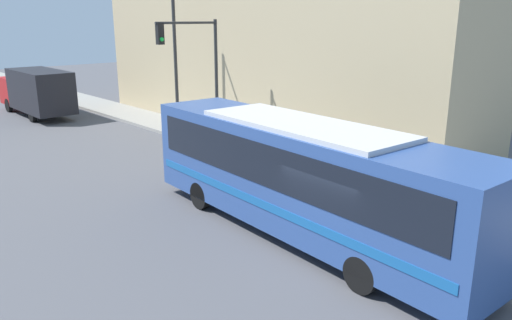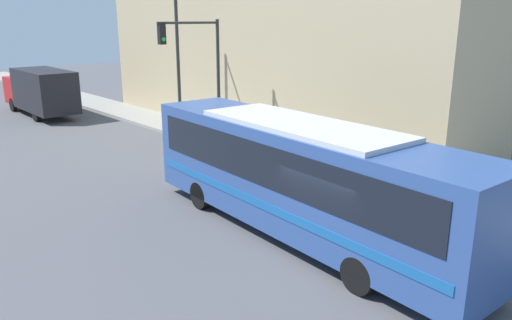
% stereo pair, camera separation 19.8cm
% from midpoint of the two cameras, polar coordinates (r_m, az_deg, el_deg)
% --- Properties ---
extents(ground_plane, '(120.00, 120.00, 0.00)m').
position_cam_midpoint_polar(ground_plane, '(13.44, 8.59, -11.38)').
color(ground_plane, '#515156').
extents(sidewalk, '(2.74, 70.00, 0.17)m').
position_cam_midpoint_polar(sidewalk, '(31.97, -12.76, 4.65)').
color(sidewalk, gray).
rests_on(sidewalk, ground_plane).
extents(building_facade, '(6.00, 24.97, 11.36)m').
position_cam_midpoint_polar(building_facade, '(28.68, 1.17, 15.05)').
color(building_facade, tan).
rests_on(building_facade, ground_plane).
extents(city_bus, '(3.07, 11.73, 3.37)m').
position_cam_midpoint_polar(city_bus, '(14.14, 4.72, -1.40)').
color(city_bus, '#2D4C8C').
rests_on(city_bus, ground_plane).
extents(delivery_truck, '(2.34, 7.85, 2.98)m').
position_cam_midpoint_polar(delivery_truck, '(35.30, -23.98, 7.26)').
color(delivery_truck, black).
rests_on(delivery_truck, ground_plane).
extents(fire_hydrant, '(0.22, 0.29, 0.72)m').
position_cam_midpoint_polar(fire_hydrant, '(19.71, 7.56, -0.69)').
color(fire_hydrant, gold).
rests_on(fire_hydrant, sidewalk).
extents(traffic_light_pole, '(3.28, 0.35, 5.89)m').
position_cam_midpoint_polar(traffic_light_pole, '(23.60, -6.90, 11.09)').
color(traffic_light_pole, '#2D2D2D').
rests_on(traffic_light_pole, sidewalk).
extents(parking_meter, '(0.14, 0.14, 1.33)m').
position_cam_midpoint_polar(parking_meter, '(22.35, -0.36, 2.87)').
color(parking_meter, '#2D2D2D').
rests_on(parking_meter, sidewalk).
extents(street_lamp, '(2.62, 0.28, 7.23)m').
position_cam_midpoint_polar(street_lamp, '(27.07, -10.07, 12.20)').
color(street_lamp, '#2D2D2D').
rests_on(street_lamp, sidewalk).
extents(pedestrian_near_corner, '(0.34, 0.34, 1.70)m').
position_cam_midpoint_polar(pedestrian_near_corner, '(19.28, 12.73, 0.23)').
color(pedestrian_near_corner, slate).
rests_on(pedestrian_near_corner, sidewalk).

